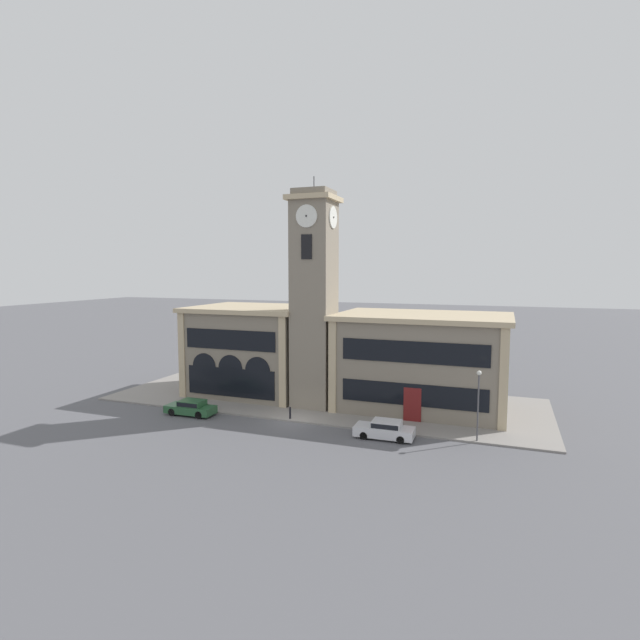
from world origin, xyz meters
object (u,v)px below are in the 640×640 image
object	(u,v)px
parked_car_near	(191,407)
street_lamp	(478,394)
bollard	(290,413)
fire_hydrant	(385,425)
parked_car_mid	(385,429)

from	to	relation	value
parked_car_near	street_lamp	bearing A→B (deg)	-177.32
bollard	fire_hydrant	size ratio (longest dim) A/B	1.22
parked_car_mid	fire_hydrant	bearing A→B (deg)	-78.78
parked_car_mid	parked_car_near	bearing A→B (deg)	-0.79
parked_car_near	bollard	bearing A→B (deg)	-170.40
fire_hydrant	street_lamp	bearing A→B (deg)	-0.63
parked_car_mid	fire_hydrant	distance (m)	1.61
parked_car_near	fire_hydrant	distance (m)	17.55
parked_car_near	bollard	size ratio (longest dim) A/B	4.28
parked_car_near	street_lamp	size ratio (longest dim) A/B	0.84
street_lamp	bollard	world-z (taller)	street_lamp
parked_car_mid	street_lamp	size ratio (longest dim) A/B	0.86
parked_car_mid	fire_hydrant	world-z (taller)	parked_car_mid
fire_hydrant	parked_car_near	bearing A→B (deg)	-174.88
street_lamp	bollard	size ratio (longest dim) A/B	5.08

